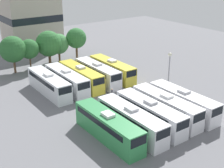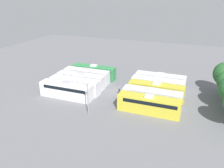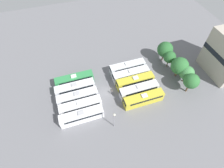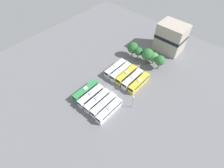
# 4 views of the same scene
# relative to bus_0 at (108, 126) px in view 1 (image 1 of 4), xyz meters

# --- Properties ---
(ground_plane) EXTENTS (116.41, 116.41, 0.00)m
(ground_plane) POSITION_rel_bus_0_xyz_m (6.56, 8.60, -1.78)
(ground_plane) COLOR slate
(bus_0) EXTENTS (2.59, 11.66, 3.59)m
(bus_0) POSITION_rel_bus_0_xyz_m (0.00, 0.00, 0.00)
(bus_0) COLOR #338C4C
(bus_0) RESTS_ON ground_plane
(bus_1) EXTENTS (2.59, 11.66, 3.59)m
(bus_1) POSITION_rel_bus_0_xyz_m (3.30, -0.42, 0.00)
(bus_1) COLOR silver
(bus_1) RESTS_ON ground_plane
(bus_2) EXTENTS (2.59, 11.66, 3.59)m
(bus_2) POSITION_rel_bus_0_xyz_m (6.65, -0.33, 0.00)
(bus_2) COLOR silver
(bus_2) RESTS_ON ground_plane
(bus_3) EXTENTS (2.59, 11.66, 3.59)m
(bus_3) POSITION_rel_bus_0_xyz_m (9.83, -0.15, 0.00)
(bus_3) COLOR white
(bus_3) RESTS_ON ground_plane
(bus_4) EXTENTS (2.59, 11.66, 3.59)m
(bus_4) POSITION_rel_bus_0_xyz_m (12.95, -0.49, 0.00)
(bus_4) COLOR white
(bus_4) RESTS_ON ground_plane
(bus_5) EXTENTS (2.59, 11.66, 3.59)m
(bus_5) POSITION_rel_bus_0_xyz_m (0.20, 17.42, 0.00)
(bus_5) COLOR silver
(bus_5) RESTS_ON ground_plane
(bus_6) EXTENTS (2.59, 11.66, 3.59)m
(bus_6) POSITION_rel_bus_0_xyz_m (3.44, 17.34, 0.00)
(bus_6) COLOR silver
(bus_6) RESTS_ON ground_plane
(bus_7) EXTENTS (2.59, 11.66, 3.59)m
(bus_7) POSITION_rel_bus_0_xyz_m (6.41, 17.54, 0.00)
(bus_7) COLOR gold
(bus_7) RESTS_ON ground_plane
(bus_8) EXTENTS (2.59, 11.66, 3.59)m
(bus_8) POSITION_rel_bus_0_xyz_m (9.79, 17.33, 0.00)
(bus_8) COLOR silver
(bus_8) RESTS_ON ground_plane
(bus_9) EXTENTS (2.59, 11.66, 3.59)m
(bus_9) POSITION_rel_bus_0_xyz_m (13.10, 17.38, 0.00)
(bus_9) COLOR gold
(bus_9) RESTS_ON ground_plane
(worker_person) EXTENTS (0.36, 0.36, 1.69)m
(worker_person) POSITION_rel_bus_0_xyz_m (7.56, 9.68, -0.99)
(worker_person) COLOR #333338
(worker_person) RESTS_ON ground_plane
(light_pole) EXTENTS (0.60, 0.60, 6.61)m
(light_pole) POSITION_rel_bus_0_xyz_m (17.56, 7.02, 2.81)
(light_pole) COLOR gray
(light_pole) RESTS_ON ground_plane
(tree_0) EXTENTS (5.17, 5.17, 7.36)m
(tree_0) POSITION_rel_bus_0_xyz_m (-0.84, 30.96, 2.99)
(tree_0) COLOR brown
(tree_0) RESTS_ON ground_plane
(tree_1) EXTENTS (3.97, 3.97, 6.30)m
(tree_1) POSITION_rel_bus_0_xyz_m (2.44, 30.97, 2.52)
(tree_1) COLOR brown
(tree_1) RESTS_ON ground_plane
(tree_2) EXTENTS (5.41, 5.41, 7.26)m
(tree_2) POSITION_rel_bus_0_xyz_m (7.07, 31.73, 2.76)
(tree_2) COLOR brown
(tree_2) RESTS_ON ground_plane
(tree_3) EXTENTS (4.42, 4.42, 6.09)m
(tree_3) POSITION_rel_bus_0_xyz_m (9.84, 32.74, 2.08)
(tree_3) COLOR brown
(tree_3) RESTS_ON ground_plane
(tree_4) EXTENTS (4.48, 4.48, 7.12)m
(tree_4) POSITION_rel_bus_0_xyz_m (13.53, 31.46, 3.07)
(tree_4) COLOR brown
(tree_4) RESTS_ON ground_plane
(depot_building) EXTENTS (12.77, 9.85, 13.86)m
(depot_building) POSITION_rel_bus_0_xyz_m (9.60, 46.91, 5.23)
(depot_building) COLOR #B2A899
(depot_building) RESTS_ON ground_plane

